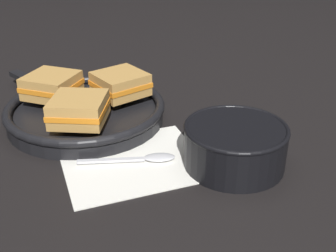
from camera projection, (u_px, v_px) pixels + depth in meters
ground_plane at (180, 146)px, 0.78m from camera, size 4.00×4.00×0.00m
napkin at (133, 161)px, 0.73m from camera, size 0.26×0.23×0.00m
soup_bowl at (235, 143)px, 0.70m from camera, size 0.17×0.17×0.07m
spoon at (146, 158)px, 0.73m from camera, size 0.16×0.08×0.01m
skillet at (85, 111)px, 0.86m from camera, size 0.32×0.45×0.04m
sandwich_near_left at (120, 84)px, 0.88m from camera, size 0.11×0.11×0.05m
sandwich_near_right at (52, 85)px, 0.87m from camera, size 0.14×0.14×0.05m
sandwich_far_left at (79, 109)px, 0.77m from camera, size 0.14×0.14×0.05m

